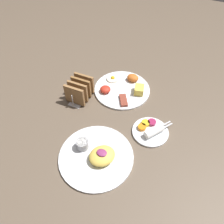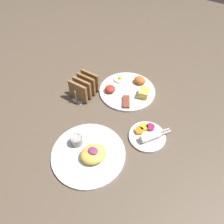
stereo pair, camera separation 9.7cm
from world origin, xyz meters
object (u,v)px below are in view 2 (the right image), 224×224
at_px(plate_foreground, 89,153).
at_px(toast_rack, 84,87).
at_px(plate_breakfast, 128,90).
at_px(plate_condiments, 148,135).

bearing_deg(plate_foreground, toast_rack, 129.60).
bearing_deg(plate_foreground, plate_breakfast, 97.08).
xyz_separation_m(plate_breakfast, toast_rack, (-0.17, -0.13, 0.04)).
relative_size(plate_breakfast, toast_rack, 1.89).
distance_m(plate_breakfast, plate_foreground, 0.40).
relative_size(plate_foreground, toast_rack, 1.98).
bearing_deg(plate_condiments, plate_breakfast, 136.66).
xyz_separation_m(plate_condiments, plate_foreground, (-0.16, -0.20, 0.00)).
distance_m(plate_foreground, toast_rack, 0.35).
relative_size(plate_breakfast, plate_foreground, 0.95).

